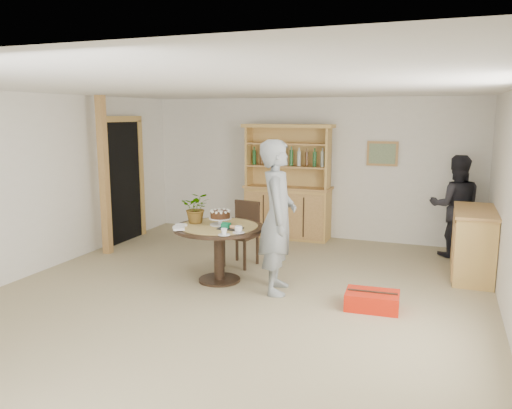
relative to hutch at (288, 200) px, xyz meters
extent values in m
plane|color=tan|center=(0.30, -3.24, -0.69)|extent=(7.00, 7.00, 0.00)
cube|color=white|center=(0.30, 0.26, 0.56)|extent=(6.00, 0.04, 2.50)
cube|color=white|center=(-2.70, -3.24, 0.56)|extent=(0.04, 7.00, 2.50)
cube|color=white|center=(0.30, -3.24, 1.81)|extent=(6.00, 7.00, 0.04)
cube|color=tan|center=(1.60, 0.23, 0.86)|extent=(0.52, 0.03, 0.42)
cube|color=#59724C|center=(1.60, 0.21, 0.86)|extent=(0.44, 0.02, 0.34)
cube|color=black|center=(-2.64, -1.24, 0.36)|extent=(0.10, 0.90, 2.10)
cube|color=tan|center=(-2.62, -1.74, 0.36)|extent=(0.12, 0.10, 2.10)
cube|color=tan|center=(-2.62, -0.74, 0.36)|extent=(0.12, 0.10, 2.10)
cube|color=tan|center=(-2.62, -1.24, 1.44)|extent=(0.12, 1.10, 0.10)
cube|color=tan|center=(-2.40, -2.04, 0.56)|extent=(0.12, 0.12, 2.50)
cube|color=tan|center=(0.00, 0.00, -0.24)|extent=(1.50, 0.50, 0.90)
cube|color=tan|center=(0.00, 0.00, 0.23)|extent=(1.56, 0.54, 0.04)
cube|color=tan|center=(0.00, 0.10, 0.78)|extent=(1.50, 0.04, 1.06)
cube|color=tan|center=(-0.73, -0.05, 0.78)|extent=(0.04, 0.34, 1.06)
cube|color=tan|center=(0.73, -0.05, 0.78)|extent=(0.04, 0.34, 1.06)
cube|color=tan|center=(0.00, -0.05, 0.61)|extent=(1.44, 0.32, 0.03)
cube|color=tan|center=(0.00, -0.05, 1.01)|extent=(1.44, 0.32, 0.03)
cube|color=tan|center=(0.00, -0.05, 1.32)|extent=(1.62, 0.40, 0.06)
cylinder|color=#194C1E|center=(-0.56, -0.05, 0.77)|extent=(0.07, 0.07, 0.28)
cylinder|color=#4C2D14|center=(-0.40, -0.05, 0.77)|extent=(0.07, 0.07, 0.28)
cylinder|color=#B2BFB2|center=(-0.24, -0.05, 0.77)|extent=(0.07, 0.07, 0.28)
cylinder|color=#194C1E|center=(-0.08, -0.05, 0.77)|extent=(0.07, 0.07, 0.28)
cylinder|color=#4C2D14|center=(0.08, -0.05, 0.77)|extent=(0.07, 0.07, 0.28)
cylinder|color=#B2BFB2|center=(0.24, -0.05, 0.77)|extent=(0.07, 0.07, 0.28)
cylinder|color=#194C1E|center=(0.40, -0.05, 0.77)|extent=(0.07, 0.07, 0.28)
cylinder|color=#4C2D14|center=(0.56, -0.05, 0.77)|extent=(0.07, 0.07, 0.28)
cube|color=tan|center=(3.04, -1.24, -0.24)|extent=(0.50, 1.20, 0.90)
cube|color=tan|center=(3.04, -1.24, 0.23)|extent=(0.54, 1.26, 0.04)
cylinder|color=black|center=(-0.14, -2.65, 0.04)|extent=(1.20, 1.20, 0.04)
cylinder|color=black|center=(-0.14, -2.65, -0.33)|extent=(0.14, 0.14, 0.70)
cylinder|color=black|center=(-0.14, -2.65, -0.67)|extent=(0.56, 0.56, 0.03)
cylinder|color=tan|center=(-0.14, -2.65, 0.07)|extent=(1.04, 1.04, 0.01)
cube|color=black|center=(-0.14, -1.90, -0.24)|extent=(0.48, 0.48, 0.04)
cube|color=black|center=(-0.11, -1.71, 0.01)|extent=(0.42, 0.10, 0.46)
cube|color=black|center=(-0.11, -1.71, 0.23)|extent=(0.42, 0.11, 0.05)
cube|color=black|center=(-0.35, -2.04, -0.47)|extent=(0.03, 0.04, 0.44)
cube|color=black|center=(0.01, -2.11, -0.47)|extent=(0.04, 0.04, 0.44)
cube|color=black|center=(-0.29, -1.69, -0.47)|extent=(0.03, 0.04, 0.44)
cube|color=black|center=(0.07, -1.75, -0.47)|extent=(0.04, 0.04, 0.44)
cylinder|color=white|center=(-0.14, -2.60, 0.08)|extent=(0.28, 0.28, 0.01)
cylinder|color=white|center=(-0.14, -2.60, 0.12)|extent=(0.05, 0.05, 0.08)
cylinder|color=white|center=(-0.14, -2.60, 0.16)|extent=(0.30, 0.30, 0.01)
cylinder|color=#412312|center=(-0.14, -2.60, 0.21)|extent=(0.26, 0.26, 0.09)
cylinder|color=white|center=(-0.14, -2.60, 0.26)|extent=(0.08, 0.08, 0.01)
sphere|color=white|center=(-0.02, -2.60, 0.26)|extent=(0.04, 0.04, 0.04)
sphere|color=white|center=(-0.03, -2.54, 0.26)|extent=(0.04, 0.04, 0.04)
sphere|color=white|center=(-0.08, -2.49, 0.26)|extent=(0.04, 0.04, 0.04)
sphere|color=white|center=(-0.14, -2.48, 0.26)|extent=(0.04, 0.04, 0.04)
sphere|color=white|center=(-0.20, -2.49, 0.26)|extent=(0.04, 0.04, 0.04)
sphere|color=white|center=(-0.24, -2.54, 0.26)|extent=(0.04, 0.04, 0.04)
sphere|color=white|center=(-0.26, -2.60, 0.26)|extent=(0.04, 0.04, 0.04)
sphere|color=white|center=(-0.24, -2.66, 0.26)|extent=(0.04, 0.04, 0.04)
sphere|color=white|center=(-0.20, -2.70, 0.26)|extent=(0.04, 0.04, 0.04)
sphere|color=white|center=(-0.14, -2.72, 0.26)|extent=(0.04, 0.04, 0.04)
sphere|color=white|center=(-0.08, -2.70, 0.26)|extent=(0.04, 0.04, 0.04)
sphere|color=white|center=(-0.03, -2.66, 0.26)|extent=(0.04, 0.04, 0.04)
imported|color=#3F7233|center=(-0.49, -2.60, 0.28)|extent=(0.47, 0.44, 0.42)
cube|color=black|center=(0.08, -2.77, 0.08)|extent=(0.30, 0.20, 0.01)
cube|color=#0D7948|center=(0.02, -2.77, 0.11)|extent=(0.10, 0.10, 0.06)
cube|color=#0D7948|center=(0.02, -2.77, 0.15)|extent=(0.11, 0.02, 0.01)
cylinder|color=white|center=(0.26, -2.93, 0.08)|extent=(0.15, 0.15, 0.01)
imported|color=white|center=(0.26, -2.93, 0.12)|extent=(0.10, 0.10, 0.08)
cylinder|color=white|center=(0.14, -3.10, 0.08)|extent=(0.15, 0.15, 0.01)
imported|color=white|center=(0.14, -3.10, 0.12)|extent=(0.08, 0.08, 0.07)
cube|color=white|center=(-0.59, -2.85, 0.09)|extent=(0.14, 0.08, 0.03)
cube|color=white|center=(-0.56, -2.97, 0.09)|extent=(0.16, 0.11, 0.03)
cube|color=white|center=(-0.50, -3.07, 0.09)|extent=(0.16, 0.14, 0.03)
imported|color=gray|center=(0.71, -2.75, 0.27)|extent=(0.61, 0.79, 1.91)
imported|color=black|center=(2.80, -0.24, 0.11)|extent=(0.84, 0.69, 1.60)
cube|color=red|center=(1.92, -2.92, -0.59)|extent=(0.62, 0.44, 0.20)
cube|color=black|center=(1.92, -2.92, -0.48)|extent=(0.56, 0.07, 0.01)
camera|label=1|loc=(2.60, -8.48, 1.52)|focal=35.00mm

